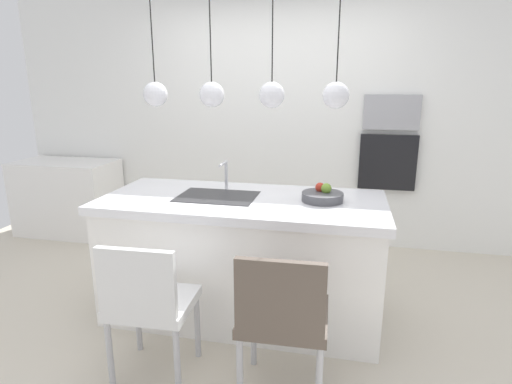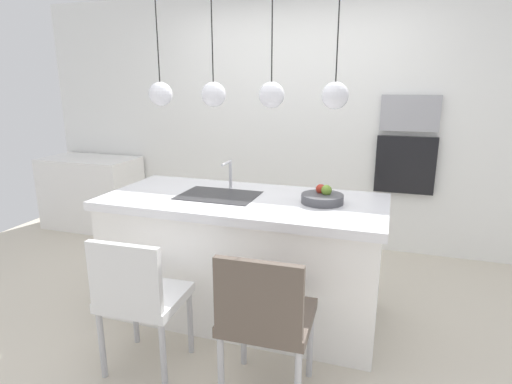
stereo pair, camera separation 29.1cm
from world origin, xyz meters
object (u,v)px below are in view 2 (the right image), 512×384
fruit_bowl (322,198)px  chair_near (139,295)px  microwave (410,113)px  chair_middle (265,316)px  oven (405,165)px

fruit_bowl → chair_near: 1.33m
fruit_bowl → chair_near: bearing=-135.8°
microwave → chair_middle: microwave is taller
oven → fruit_bowl: bearing=-110.0°
fruit_bowl → oven: (0.56, 1.53, -0.02)m
oven → microwave: bearing=0.0°
chair_middle → oven: bearing=73.9°
microwave → chair_middle: bearing=-106.1°
oven → chair_middle: (-0.70, -2.41, -0.40)m
chair_near → chair_middle: bearing=-0.2°
microwave → chair_near: size_ratio=0.62×
chair_near → chair_middle: chair_middle is taller
fruit_bowl → chair_middle: bearing=-98.8°
fruit_bowl → chair_middle: (-0.14, -0.88, -0.42)m
oven → chair_middle: 2.54m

